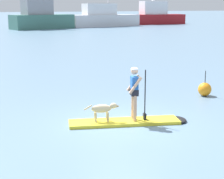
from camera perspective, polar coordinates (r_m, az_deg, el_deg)
name	(u,v)px	position (r m, az deg, el deg)	size (l,w,h in m)	color
ground_plane	(124,123)	(12.25, 1.83, -5.04)	(400.00, 400.00, 0.00)	slate
paddleboard	(131,122)	(12.28, 2.90, -4.77)	(3.85, 1.69, 0.10)	yellow
person_paddler	(135,90)	(12.03, 3.39, -0.05)	(0.66, 0.56, 1.70)	tan
dog	(103,109)	(12.01, -1.34, -2.92)	(1.08, 0.39, 0.58)	#CCB78C
moored_boat_port	(41,17)	(62.03, -10.51, 10.49)	(10.30, 5.77, 10.36)	#3F7266
moored_boat_center	(103,18)	(67.47, -1.28, 10.58)	(13.02, 4.91, 10.70)	silver
moored_boat_far_starboard	(156,16)	(76.78, 6.48, 10.83)	(10.94, 3.68, 5.04)	maroon
marker_buoy	(205,89)	(16.30, 13.58, 0.04)	(0.55, 0.55, 1.05)	orange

